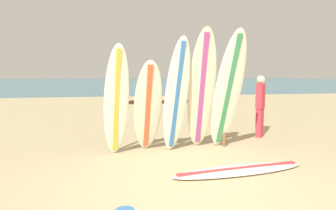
# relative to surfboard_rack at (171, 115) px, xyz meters

# --- Properties ---
(ground_plane) EXTENTS (120.00, 120.00, 0.00)m
(ground_plane) POSITION_rel_surfboard_rack_xyz_m (-0.10, -2.47, -0.74)
(ground_plane) COLOR tan
(ocean_water) EXTENTS (120.00, 80.00, 0.01)m
(ocean_water) POSITION_rel_surfboard_rack_xyz_m (-0.10, 55.53, -0.74)
(ocean_water) COLOR teal
(ocean_water) RESTS_ON ground
(surfboard_rack) EXTENTS (2.53, 0.09, 1.17)m
(surfboard_rack) POSITION_rel_surfboard_rack_xyz_m (0.00, 0.00, 0.00)
(surfboard_rack) COLOR brown
(surfboard_rack) RESTS_ON ground
(surfboard_leaning_far_left) EXTENTS (0.59, 0.75, 2.17)m
(surfboard_leaning_far_left) POSITION_rel_surfboard_rack_xyz_m (-1.15, -0.44, 0.34)
(surfboard_leaning_far_left) COLOR white
(surfboard_leaning_far_left) RESTS_ON ground
(surfboard_leaning_left) EXTENTS (0.56, 0.96, 1.88)m
(surfboard_leaning_left) POSITION_rel_surfboard_rack_xyz_m (-0.53, -0.31, 0.20)
(surfboard_leaning_left) COLOR silver
(surfboard_leaning_left) RESTS_ON ground
(surfboard_leaning_center_left) EXTENTS (0.63, 0.82, 2.33)m
(surfboard_leaning_center_left) POSITION_rel_surfboard_rack_xyz_m (0.03, -0.42, 0.42)
(surfboard_leaning_center_left) COLOR white
(surfboard_leaning_center_left) RESTS_ON ground
(surfboard_leaning_center) EXTENTS (0.68, 1.12, 2.51)m
(surfboard_leaning_center) POSITION_rel_surfboard_rack_xyz_m (0.59, -0.31, 0.51)
(surfboard_leaning_center) COLOR beige
(surfboard_leaning_center) RESTS_ON ground
(surfboard_leaning_center_right) EXTENTS (0.61, 1.14, 2.47)m
(surfboard_leaning_center_right) POSITION_rel_surfboard_rack_xyz_m (1.11, -0.42, 0.49)
(surfboard_leaning_center_right) COLOR white
(surfboard_leaning_center_right) RESTS_ON ground
(surfboard_lying_on_sand) EXTENTS (2.42, 0.84, 0.08)m
(surfboard_lying_on_sand) POSITION_rel_surfboard_rack_xyz_m (0.79, -1.76, -0.71)
(surfboard_lying_on_sand) COLOR white
(surfboard_lying_on_sand) RESTS_ON ground
(beachgoer_standing) EXTENTS (0.29, 0.29, 1.57)m
(beachgoer_standing) POSITION_rel_surfboard_rack_xyz_m (2.47, 0.77, 0.12)
(beachgoer_standing) COLOR #D8333F
(beachgoer_standing) RESTS_ON ground
(small_boat_offshore) EXTENTS (2.62, 2.67, 0.71)m
(small_boat_offshore) POSITION_rel_surfboard_rack_xyz_m (7.89, 28.70, -0.49)
(small_boat_offshore) COLOR silver
(small_boat_offshore) RESTS_ON ocean_water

